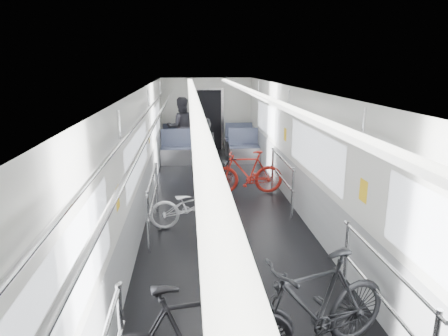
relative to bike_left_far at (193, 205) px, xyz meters
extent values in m
cube|color=black|center=(0.58, -0.27, -0.41)|extent=(3.00, 14.00, 0.01)
cube|color=white|center=(0.58, -0.27, 1.99)|extent=(3.00, 14.00, 0.02)
cube|color=silver|center=(-0.92, -0.27, 0.79)|extent=(0.02, 14.00, 2.40)
cube|color=silver|center=(2.08, -0.27, 0.79)|extent=(0.02, 14.00, 2.40)
cube|color=silver|center=(0.58, 6.73, 0.79)|extent=(3.00, 0.02, 2.40)
cube|color=white|center=(0.58, -0.27, -0.40)|extent=(0.08, 13.80, 0.01)
cube|color=gray|center=(-0.89, -0.27, 0.04)|extent=(0.01, 13.90, 0.90)
cube|color=gray|center=(2.05, -0.27, 0.04)|extent=(0.01, 13.90, 0.90)
cube|color=white|center=(-0.89, -0.27, 0.99)|extent=(0.01, 10.80, 0.75)
cube|color=white|center=(2.05, -0.27, 0.99)|extent=(0.01, 10.80, 0.75)
cube|color=white|center=(0.03, -0.27, 1.93)|extent=(0.14, 13.40, 0.05)
cube|color=white|center=(1.13, -0.27, 1.93)|extent=(0.14, 13.40, 0.05)
cube|color=black|center=(0.58, 6.67, 0.59)|extent=(0.95, 0.10, 2.00)
imported|color=silver|center=(0.00, 0.00, 0.00)|extent=(1.60, 0.69, 0.82)
imported|color=black|center=(1.11, -3.42, 0.15)|extent=(1.92, 1.12, 1.11)
imported|color=#A61D14|center=(1.23, 1.81, 0.08)|extent=(1.64, 0.50, 0.98)
imported|color=black|center=(0.77, 2.25, 0.00)|extent=(0.73, 1.61, 0.82)
imported|color=black|center=(0.31, 2.35, 0.43)|extent=(0.64, 0.44, 1.67)
imported|color=#2C2A32|center=(-0.27, 5.71, 0.52)|extent=(1.00, 0.83, 1.86)
camera|label=1|loc=(-0.06, -6.73, 2.45)|focal=32.00mm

